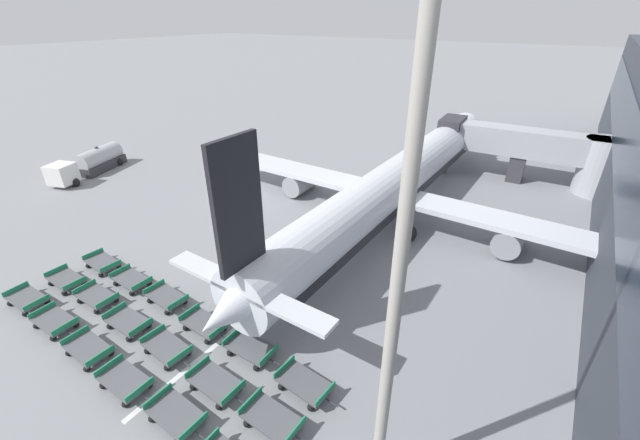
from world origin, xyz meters
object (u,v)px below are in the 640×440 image
(baggage_dolly_row_mid_b_col_a, at_px, (102,263))
(apron_light_mast, at_px, (412,157))
(baggage_dolly_row_mid_b_col_d, at_px, (204,324))
(baggage_dolly_row_mid_a_col_b, at_px, (97,297))
(baggage_dolly_row_near_col_d, at_px, (125,381))
(airplane, at_px, (397,183))
(baggage_dolly_row_near_col_e, at_px, (176,415))
(baggage_dolly_row_near_col_b, at_px, (55,321))
(baggage_dolly_row_mid_b_col_c, at_px, (167,297))
(baggage_dolly_row_mid_a_col_e, at_px, (216,383))
(baggage_dolly_row_mid_b_col_f, at_px, (304,384))
(baggage_dolly_row_mid_b_col_e, at_px, (251,348))
(baggage_dolly_row_near_col_a, at_px, (27,299))
(baggage_dolly_row_near_col_c, at_px, (88,349))
(baggage_dolly_row_mid_a_col_c, at_px, (128,322))
(baggage_dolly_row_mid_a_col_f, at_px, (272,419))
(baggage_dolly_row_mid_b_col_b, at_px, (132,280))
(baggage_dolly_row_mid_a_col_a, at_px, (66,280))
(baggage_dolly_row_mid_a_col_d, at_px, (167,348))
(fuel_tanker_primary, at_px, (92,163))

(baggage_dolly_row_mid_b_col_a, relative_size, apron_light_mast, 0.15)
(baggage_dolly_row_mid_b_col_d, bearing_deg, baggage_dolly_row_mid_a_col_b, -165.14)
(baggage_dolly_row_near_col_d, bearing_deg, airplane, 81.80)
(baggage_dolly_row_near_col_d, height_order, baggage_dolly_row_near_col_e, same)
(baggage_dolly_row_near_col_b, height_order, baggage_dolly_row_mid_b_col_c, same)
(baggage_dolly_row_mid_a_col_e, xyz_separation_m, baggage_dolly_row_mid_b_col_c, (-7.61, 2.98, 0.00))
(baggage_dolly_row_mid_b_col_d, relative_size, baggage_dolly_row_mid_b_col_f, 0.99)
(baggage_dolly_row_mid_a_col_b, xyz_separation_m, baggage_dolly_row_mid_b_col_d, (7.83, 2.08, 0.00))
(baggage_dolly_row_near_col_b, xyz_separation_m, baggage_dolly_row_mid_b_col_e, (11.32, 4.82, 0.00))
(baggage_dolly_row_mid_b_col_d, bearing_deg, airplane, 80.52)
(airplane, distance_m, baggage_dolly_row_near_col_a, 29.10)
(baggage_dolly_row_near_col_c, distance_m, baggage_dolly_row_mid_a_col_c, 2.48)
(baggage_dolly_row_mid_a_col_f, height_order, baggage_dolly_row_mid_b_col_f, same)
(baggage_dolly_row_mid_b_col_c, bearing_deg, baggage_dolly_row_near_col_c, -89.34)
(baggage_dolly_row_mid_b_col_d, bearing_deg, baggage_dolly_row_mid_b_col_b, 177.97)
(baggage_dolly_row_mid_a_col_e, relative_size, baggage_dolly_row_mid_b_col_f, 0.99)
(baggage_dolly_row_mid_a_col_a, bearing_deg, baggage_dolly_row_mid_a_col_d, -1.23)
(baggage_dolly_row_near_col_c, bearing_deg, baggage_dolly_row_mid_a_col_c, 91.94)
(baggage_dolly_row_mid_a_col_a, distance_m, baggage_dolly_row_mid_b_col_f, 18.90)
(baggage_dolly_row_near_col_b, bearing_deg, baggage_dolly_row_mid_a_col_a, 144.97)
(baggage_dolly_row_mid_a_col_c, relative_size, baggage_dolly_row_mid_b_col_c, 0.99)
(baggage_dolly_row_near_col_d, distance_m, baggage_dolly_row_mid_b_col_d, 5.03)
(baggage_dolly_row_near_col_b, bearing_deg, baggage_dolly_row_mid_a_col_f, 8.10)
(baggage_dolly_row_near_col_d, height_order, baggage_dolly_row_mid_a_col_b, same)
(baggage_dolly_row_near_col_c, height_order, baggage_dolly_row_mid_b_col_f, same)
(baggage_dolly_row_mid_b_col_c, xyz_separation_m, baggage_dolly_row_mid_b_col_e, (7.55, -0.31, 0.00))
(baggage_dolly_row_mid_b_col_f, bearing_deg, baggage_dolly_row_mid_a_col_d, -164.08)
(baggage_dolly_row_mid_a_col_c, height_order, baggage_dolly_row_mid_b_col_b, same)
(baggage_dolly_row_mid_a_col_a, bearing_deg, baggage_dolly_row_mid_b_col_a, 87.31)
(baggage_dolly_row_near_col_a, xyz_separation_m, baggage_dolly_row_near_col_e, (14.82, -0.19, 0.00))
(baggage_dolly_row_near_col_a, relative_size, baggage_dolly_row_mid_b_col_e, 1.00)
(baggage_dolly_row_near_col_e, bearing_deg, baggage_dolly_row_mid_a_col_a, 169.82)
(baggage_dolly_row_near_col_d, xyz_separation_m, baggage_dolly_row_mid_b_col_d, (0.26, 5.02, 0.00))
(fuel_tanker_primary, relative_size, baggage_dolly_row_mid_b_col_c, 2.84)
(baggage_dolly_row_mid_a_col_f, height_order, baggage_dolly_row_mid_b_col_c, same)
(fuel_tanker_primary, bearing_deg, baggage_dolly_row_near_col_d, -27.57)
(baggage_dolly_row_near_col_a, relative_size, baggage_dolly_row_mid_a_col_d, 0.99)
(baggage_dolly_row_mid_a_col_b, relative_size, baggage_dolly_row_mid_b_col_a, 0.99)
(fuel_tanker_primary, bearing_deg, baggage_dolly_row_mid_b_col_b, -24.64)
(baggage_dolly_row_near_col_a, relative_size, baggage_dolly_row_near_col_c, 1.00)
(baggage_dolly_row_near_col_a, height_order, apron_light_mast, apron_light_mast)
(baggage_dolly_row_near_col_d, distance_m, baggage_dolly_row_mid_b_col_a, 12.24)
(airplane, xyz_separation_m, baggage_dolly_row_near_col_a, (-14.77, -24.91, -2.78))
(baggage_dolly_row_mid_b_col_e, bearing_deg, baggage_dolly_row_mid_a_col_f, -35.82)
(fuel_tanker_primary, distance_m, baggage_dolly_row_mid_a_col_f, 40.49)
(baggage_dolly_row_mid_a_col_d, relative_size, apron_light_mast, 0.15)
(baggage_dolly_row_mid_a_col_c, bearing_deg, baggage_dolly_row_near_col_a, -162.81)
(fuel_tanker_primary, bearing_deg, baggage_dolly_row_mid_b_col_c, -21.48)
(fuel_tanker_primary, relative_size, baggage_dolly_row_mid_a_col_b, 2.87)
(baggage_dolly_row_near_col_b, relative_size, baggage_dolly_row_mid_a_col_f, 1.00)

